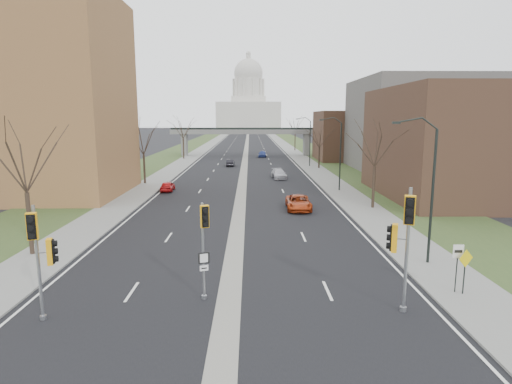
{
  "coord_description": "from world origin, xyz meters",
  "views": [
    {
      "loc": [
        1.04,
        -18.63,
        8.79
      ],
      "look_at": [
        1.43,
        8.76,
        3.98
      ],
      "focal_mm": 30.0,
      "sensor_mm": 36.0,
      "label": 1
    }
  ],
  "objects_px": {
    "speed_limit_sign": "(457,259)",
    "warning_sign": "(465,265)",
    "signal_pole_median": "(204,234)",
    "car_right_near": "(298,203)",
    "signal_pole_left": "(41,247)",
    "car_left_far": "(230,163)",
    "car_right_mid": "(279,174)",
    "signal_pole_right": "(403,233)",
    "car_left_near": "(168,186)",
    "car_right_far": "(262,154)"
  },
  "relations": [
    {
      "from": "car_right_mid",
      "to": "car_right_far",
      "type": "relative_size",
      "value": 1.07
    },
    {
      "from": "car_right_mid",
      "to": "car_right_far",
      "type": "height_order",
      "value": "car_right_far"
    },
    {
      "from": "signal_pole_left",
      "to": "car_right_far",
      "type": "relative_size",
      "value": 1.21
    },
    {
      "from": "signal_pole_right",
      "to": "car_right_near",
      "type": "distance_m",
      "value": 22.41
    },
    {
      "from": "warning_sign",
      "to": "signal_pole_right",
      "type": "bearing_deg",
      "value": -177.24
    },
    {
      "from": "signal_pole_median",
      "to": "car_right_near",
      "type": "relative_size",
      "value": 0.97
    },
    {
      "from": "signal_pole_left",
      "to": "speed_limit_sign",
      "type": "relative_size",
      "value": 2.08
    },
    {
      "from": "car_left_near",
      "to": "car_right_far",
      "type": "xyz_separation_m",
      "value": [
        12.7,
        44.3,
        0.11
      ]
    },
    {
      "from": "warning_sign",
      "to": "car_left_near",
      "type": "bearing_deg",
      "value": 101.41
    },
    {
      "from": "warning_sign",
      "to": "car_right_mid",
      "type": "height_order",
      "value": "warning_sign"
    },
    {
      "from": "car_right_far",
      "to": "car_left_near",
      "type": "bearing_deg",
      "value": -102.17
    },
    {
      "from": "signal_pole_left",
      "to": "warning_sign",
      "type": "bearing_deg",
      "value": -8.37
    },
    {
      "from": "signal_pole_left",
      "to": "car_left_far",
      "type": "xyz_separation_m",
      "value": [
        5.33,
        60.04,
        -2.75
      ]
    },
    {
      "from": "signal_pole_median",
      "to": "signal_pole_right",
      "type": "relative_size",
      "value": 0.83
    },
    {
      "from": "car_right_mid",
      "to": "car_right_far",
      "type": "xyz_separation_m",
      "value": [
        -1.43,
        33.58,
        0.06
      ]
    },
    {
      "from": "car_left_near",
      "to": "warning_sign",
      "type": "bearing_deg",
      "value": 121.65
    },
    {
      "from": "signal_pole_right",
      "to": "warning_sign",
      "type": "distance_m",
      "value": 4.75
    },
    {
      "from": "car_left_near",
      "to": "car_left_far",
      "type": "relative_size",
      "value": 0.96
    },
    {
      "from": "car_left_near",
      "to": "car_right_near",
      "type": "height_order",
      "value": "car_right_near"
    },
    {
      "from": "signal_pole_right",
      "to": "car_right_far",
      "type": "bearing_deg",
      "value": 113.26
    },
    {
      "from": "speed_limit_sign",
      "to": "car_left_far",
      "type": "distance_m",
      "value": 59.09
    },
    {
      "from": "signal_pole_right",
      "to": "warning_sign",
      "type": "bearing_deg",
      "value": 45.19
    },
    {
      "from": "car_right_far",
      "to": "car_right_mid",
      "type": "bearing_deg",
      "value": -83.73
    },
    {
      "from": "car_right_near",
      "to": "signal_pole_right",
      "type": "bearing_deg",
      "value": -83.22
    },
    {
      "from": "car_right_near",
      "to": "car_right_far",
      "type": "distance_m",
      "value": 54.96
    },
    {
      "from": "speed_limit_sign",
      "to": "warning_sign",
      "type": "xyz_separation_m",
      "value": [
        0.29,
        -0.23,
        -0.22
      ]
    },
    {
      "from": "car_right_near",
      "to": "car_right_mid",
      "type": "height_order",
      "value": "car_right_near"
    },
    {
      "from": "signal_pole_left",
      "to": "signal_pole_right",
      "type": "bearing_deg",
      "value": -13.13
    },
    {
      "from": "warning_sign",
      "to": "car_right_near",
      "type": "height_order",
      "value": "warning_sign"
    },
    {
      "from": "signal_pole_right",
      "to": "warning_sign",
      "type": "relative_size",
      "value": 2.52
    },
    {
      "from": "signal_pole_median",
      "to": "speed_limit_sign",
      "type": "relative_size",
      "value": 1.94
    },
    {
      "from": "warning_sign",
      "to": "car_right_mid",
      "type": "distance_m",
      "value": 42.17
    },
    {
      "from": "car_left_near",
      "to": "car_right_mid",
      "type": "xyz_separation_m",
      "value": [
        14.13,
        10.72,
        0.05
      ]
    },
    {
      "from": "signal_pole_left",
      "to": "warning_sign",
      "type": "distance_m",
      "value": 19.69
    },
    {
      "from": "signal_pole_right",
      "to": "car_right_near",
      "type": "bearing_deg",
      "value": 115.7
    },
    {
      "from": "signal_pole_right",
      "to": "speed_limit_sign",
      "type": "bearing_deg",
      "value": 49.88
    },
    {
      "from": "signal_pole_left",
      "to": "car_right_far",
      "type": "bearing_deg",
      "value": 66.13
    },
    {
      "from": "car_left_far",
      "to": "signal_pole_left",
      "type": "bearing_deg",
      "value": 86.55
    },
    {
      "from": "signal_pole_right",
      "to": "car_left_near",
      "type": "distance_m",
      "value": 36.88
    },
    {
      "from": "speed_limit_sign",
      "to": "car_left_far",
      "type": "xyz_separation_m",
      "value": [
        -13.85,
        57.43,
        -1.2
      ]
    },
    {
      "from": "signal_pole_median",
      "to": "car_left_near",
      "type": "relative_size",
      "value": 1.33
    },
    {
      "from": "car_right_mid",
      "to": "speed_limit_sign",
      "type": "bearing_deg",
      "value": -86.95
    },
    {
      "from": "speed_limit_sign",
      "to": "car_right_near",
      "type": "xyz_separation_m",
      "value": [
        -5.63,
        20.09,
        -1.13
      ]
    },
    {
      "from": "car_left_near",
      "to": "car_right_mid",
      "type": "distance_m",
      "value": 17.74
    },
    {
      "from": "signal_pole_right",
      "to": "car_left_near",
      "type": "bearing_deg",
      "value": 137.31
    },
    {
      "from": "signal_pole_left",
      "to": "car_right_near",
      "type": "bearing_deg",
      "value": 43.84
    },
    {
      "from": "signal_pole_median",
      "to": "signal_pole_right",
      "type": "height_order",
      "value": "signal_pole_right"
    },
    {
      "from": "signal_pole_left",
      "to": "signal_pole_right",
      "type": "relative_size",
      "value": 0.9
    },
    {
      "from": "signal_pole_left",
      "to": "signal_pole_median",
      "type": "height_order",
      "value": "signal_pole_left"
    },
    {
      "from": "warning_sign",
      "to": "car_right_far",
      "type": "relative_size",
      "value": 0.54
    }
  ]
}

